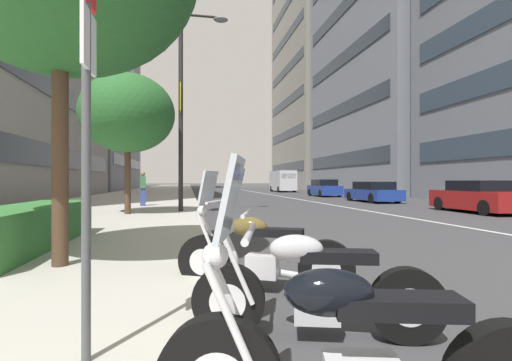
{
  "coord_description": "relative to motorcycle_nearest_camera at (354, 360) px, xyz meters",
  "views": [
    {
      "loc": [
        -1.88,
        7.97,
        1.36
      ],
      "look_at": [
        15.67,
        4.67,
        1.38
      ],
      "focal_mm": 25.28,
      "sensor_mm": 36.0,
      "label": 1
    }
  ],
  "objects": [
    {
      "name": "clipped_hedge_bed",
      "position": [
        5.47,
        3.72,
        0.08
      ],
      "size": [
        4.49,
        1.1,
        0.75
      ],
      "primitive_type": "cube",
      "color": "#337033",
      "rests_on": "sidewalk_right_plaza"
    },
    {
      "name": "delivery_van_ahead",
      "position": [
        41.57,
        -10.66,
        0.94
      ],
      "size": [
        5.63,
        2.16,
        2.6
      ],
      "rotation": [
        0.0,
        0.0,
        0.0
      ],
      "color": "silver",
      "rests_on": "ground"
    },
    {
      "name": "street_tree_by_lamp_post",
      "position": [
        12.09,
        3.02,
        3.38
      ],
      "size": [
        3.39,
        3.39,
        5.12
      ],
      "color": "#473323",
      "rests_on": "sidewalk_right_plaza"
    },
    {
      "name": "motorcycle_nearest_camera",
      "position": [
        0.0,
        0.0,
        0.0
      ],
      "size": [
        0.75,
        2.09,
        1.49
      ],
      "rotation": [
        0.0,
        0.0,
        1.33
      ],
      "color": "black",
      "rests_on": "ground"
    },
    {
      "name": "car_approaching_light",
      "position": [
        11.7,
        -11.41,
        0.21
      ],
      "size": [
        4.25,
        2.04,
        1.38
      ],
      "rotation": [
        0.0,
        0.0,
        -0.05
      ],
      "color": "maroon",
      "rests_on": "ground"
    },
    {
      "name": "car_far_down_avenue",
      "position": [
        19.75,
        -10.88,
        0.18
      ],
      "size": [
        4.57,
        1.91,
        1.31
      ],
      "rotation": [
        0.0,
        0.0,
        0.0
      ],
      "color": "navy",
      "rests_on": "ground"
    },
    {
      "name": "office_tower_behind_plaza",
      "position": [
        57.42,
        20.26,
        25.89
      ],
      "size": [
        27.32,
        20.64,
        52.67
      ],
      "color": "gray",
      "rests_on": "ground"
    },
    {
      "name": "motorcycle_by_sign_pole",
      "position": [
        1.23,
        -0.2,
        -0.01
      ],
      "size": [
        0.8,
        2.1,
        1.48
      ],
      "rotation": [
        0.0,
        0.0,
        1.3
      ],
      "color": "black",
      "rests_on": "ground"
    },
    {
      "name": "sidewalk_right_plaza",
      "position": [
        30.17,
        4.65,
        -0.37
      ],
      "size": [
        160.0,
        8.67,
        0.15
      ],
      "primitive_type": "cube",
      "color": "#B2ADA3",
      "rests_on": "ground"
    },
    {
      "name": "lane_centre_stripe",
      "position": [
        35.17,
        -7.14,
        -0.44
      ],
      "size": [
        110.0,
        0.16,
        0.01
      ],
      "primitive_type": "cube",
      "color": "silver",
      "rests_on": "ground"
    },
    {
      "name": "parking_sign_by_curb",
      "position": [
        0.87,
        1.5,
        1.48
      ],
      "size": [
        0.32,
        0.06,
        2.85
      ],
      "color": "#47494C",
      "rests_on": "sidewalk_right_plaza"
    },
    {
      "name": "street_lamp_with_banners",
      "position": [
        13.02,
        0.87,
        4.47
      ],
      "size": [
        1.26,
        1.99,
        8.0
      ],
      "color": "#232326",
      "rests_on": "sidewalk_right_plaza"
    },
    {
      "name": "motorcycle_second_in_row",
      "position": [
        2.63,
        -0.03,
        0.0
      ],
      "size": [
        1.06,
        2.05,
        1.49
      ],
      "rotation": [
        0.0,
        0.0,
        1.13
      ],
      "color": "black",
      "rests_on": "ground"
    },
    {
      "name": "office_tower_near_left",
      "position": [
        61.37,
        -24.6,
        23.41
      ],
      "size": [
        22.64,
        16.12,
        47.71
      ],
      "color": "gray",
      "rests_on": "ground"
    },
    {
      "name": "pedestrian_on_plaza",
      "position": [
        16.51,
        3.01,
        0.55
      ],
      "size": [
        0.44,
        0.32,
        1.67
      ],
      "rotation": [
        0.0,
        0.0,
        1.73
      ],
      "color": "#33478C",
      "rests_on": "sidewalk_right_plaza"
    },
    {
      "name": "car_mid_block_traffic",
      "position": [
        28.23,
        -10.89,
        0.26
      ],
      "size": [
        4.42,
        1.91,
        1.48
      ],
      "rotation": [
        0.0,
        0.0,
        -0.02
      ],
      "color": "navy",
      "rests_on": "ground"
    }
  ]
}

